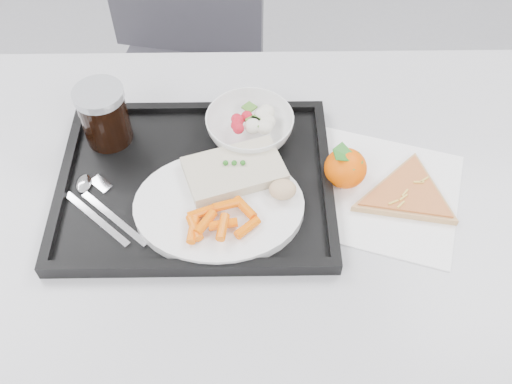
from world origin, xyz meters
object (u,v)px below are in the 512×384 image
Objects in this scene: dinner_plate at (219,207)px; pizza_slice at (408,194)px; chair at (185,55)px; salad_bowl at (250,127)px; tangerine at (346,168)px; table at (245,231)px; tray at (196,182)px; cola_glass at (104,114)px.

pizza_slice is (0.31, 0.03, -0.01)m from dinner_plate.
chair reaches higher than salad_bowl.
pizza_slice is (0.10, -0.04, -0.02)m from tangerine.
tray is at bearing 149.48° from table.
salad_bowl is at bearing 149.03° from tangerine.
tangerine reaches higher than dinner_plate.
cola_glass is at bearing 165.50° from pizza_slice.
salad_bowl is at bearing 47.61° from tray.
dinner_plate is (0.12, -0.68, 0.24)m from chair.
table is at bearing -76.35° from chair.
pizza_slice is at bearing -5.03° from tray.
salad_bowl is (0.17, -0.51, 0.25)m from chair.
cola_glass is at bearing -98.44° from chair.
tray is at bearing -178.75° from tangerine.
salad_bowl is 0.18m from tangerine.
table is 0.20m from tangerine.
tray reaches higher than pizza_slice.
table is 0.28m from pizza_slice.
chair is 6.11× the size of salad_bowl.
tangerine is at bearing 17.78° from table.
tray is 0.35m from pizza_slice.
cola_glass is at bearing 179.93° from salad_bowl.
dinner_plate is 0.31m from pizza_slice.
salad_bowl is at bearing 153.24° from pizza_slice.
dinner_plate reaches higher than table.
cola_glass is 1.22× the size of tangerine.
cola_glass is 0.52m from pizza_slice.
dinner_plate is at bearing -107.22° from salad_bowl.
pizza_slice is (0.26, -0.13, -0.03)m from salad_bowl.
chair is at bearing 123.61° from pizza_slice.
salad_bowl reaches higher than pizza_slice.
dinner_plate is 3.04× the size of tangerine.
tray is at bearing -82.63° from chair.
table is 0.70m from chair.
cola_glass reaches higher than dinner_plate.
chair is 0.73m from tangerine.
tangerine is (0.21, 0.07, 0.01)m from dinner_plate.
cola_glass reaches higher than salad_bowl.
cola_glass is (-0.20, 0.16, 0.05)m from dinner_plate.
chair is 0.60m from salad_bowl.
pizza_slice is at bearing -56.39° from chair.
dinner_plate is (0.04, -0.06, 0.02)m from tray.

